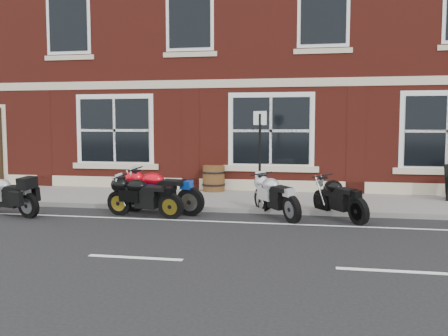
# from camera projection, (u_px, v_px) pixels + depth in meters

# --- Properties ---
(ground) EXTENTS (80.00, 80.00, 0.00)m
(ground) POSITION_uv_depth(u_px,v_px,m) (184.00, 222.00, 11.07)
(ground) COLOR black
(ground) RESTS_ON ground
(sidewalk) EXTENTS (30.00, 3.00, 0.12)m
(sidewalk) POSITION_uv_depth(u_px,v_px,m) (212.00, 199.00, 14.00)
(sidewalk) COLOR slate
(sidewalk) RESTS_ON ground
(kerb) EXTENTS (30.00, 0.16, 0.12)m
(kerb) POSITION_uv_depth(u_px,v_px,m) (199.00, 209.00, 12.45)
(kerb) COLOR slate
(kerb) RESTS_ON ground
(pub_building) EXTENTS (24.00, 12.00, 12.00)m
(pub_building) POSITION_uv_depth(u_px,v_px,m) (249.00, 32.00, 20.82)
(pub_building) COLOR maroon
(pub_building) RESTS_ON ground
(moto_touring_silver) EXTENTS (1.88, 0.75, 1.28)m
(moto_touring_silver) POSITION_uv_depth(u_px,v_px,m) (8.00, 194.00, 11.88)
(moto_touring_silver) COLOR black
(moto_touring_silver) RESTS_ON ground
(moto_sport_red) EXTENTS (2.22, 0.58, 1.01)m
(moto_sport_red) POSITION_uv_depth(u_px,v_px,m) (161.00, 190.00, 12.13)
(moto_sport_red) COLOR black
(moto_sport_red) RESTS_ON ground
(moto_sport_black) EXTENTS (1.97, 0.49, 0.89)m
(moto_sport_black) POSITION_uv_depth(u_px,v_px,m) (144.00, 195.00, 11.66)
(moto_sport_black) COLOR black
(moto_sport_black) RESTS_ON ground
(moto_sport_silver) EXTENTS (1.23, 1.76, 0.91)m
(moto_sport_silver) POSITION_uv_depth(u_px,v_px,m) (277.00, 195.00, 11.61)
(moto_sport_silver) COLOR black
(moto_sport_silver) RESTS_ON ground
(moto_naked_black) EXTENTS (1.19, 1.72, 0.89)m
(moto_naked_black) POSITION_uv_depth(u_px,v_px,m) (340.00, 197.00, 11.41)
(moto_naked_black) COLOR black
(moto_naked_black) RESTS_ON ground
(barrel_planter) EXTENTS (0.71, 0.71, 0.78)m
(barrel_planter) POSITION_uv_depth(u_px,v_px,m) (214.00, 178.00, 15.27)
(barrel_planter) COLOR #432F12
(barrel_planter) RESTS_ON sidewalk
(parking_sign) EXTENTS (0.33, 0.10, 2.37)m
(parking_sign) POSITION_uv_depth(u_px,v_px,m) (260.00, 152.00, 12.18)
(parking_sign) COLOR black
(parking_sign) RESTS_ON sidewalk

